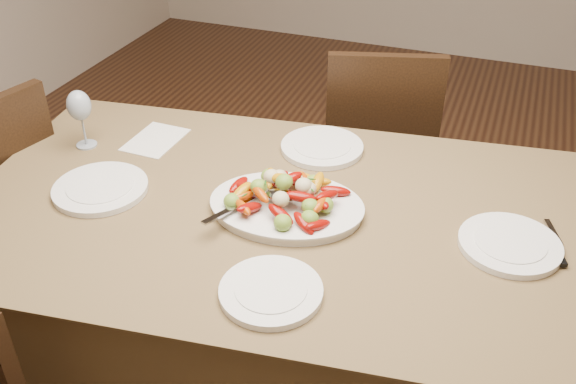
% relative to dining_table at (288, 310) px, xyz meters
% --- Properties ---
extents(floor, '(6.00, 6.00, 0.00)m').
position_rel_dining_table_xyz_m(floor, '(0.21, 0.28, -0.38)').
color(floor, '#391F11').
rests_on(floor, ground).
extents(dining_table, '(1.96, 1.27, 0.76)m').
position_rel_dining_table_xyz_m(dining_table, '(0.00, 0.00, 0.00)').
color(dining_table, brown).
rests_on(dining_table, ground).
extents(chair_far, '(0.52, 0.52, 0.95)m').
position_rel_dining_table_xyz_m(chair_far, '(0.04, 0.92, 0.10)').
color(chair_far, black).
rests_on(chair_far, ground).
extents(serving_platter, '(0.45, 0.36, 0.02)m').
position_rel_dining_table_xyz_m(serving_platter, '(-0.00, -0.01, 0.39)').
color(serving_platter, white).
rests_on(serving_platter, dining_table).
extents(roasted_vegetables, '(0.37, 0.27, 0.09)m').
position_rel_dining_table_xyz_m(roasted_vegetables, '(-0.00, -0.01, 0.45)').
color(roasted_vegetables, '#750804').
rests_on(roasted_vegetables, serving_platter).
extents(serving_spoon, '(0.28, 0.15, 0.03)m').
position_rel_dining_table_xyz_m(serving_spoon, '(-0.06, -0.05, 0.43)').
color(serving_spoon, '#9EA0A8').
rests_on(serving_spoon, serving_platter).
extents(plate_left, '(0.27, 0.27, 0.02)m').
position_rel_dining_table_xyz_m(plate_left, '(-0.54, -0.10, 0.39)').
color(plate_left, white).
rests_on(plate_left, dining_table).
extents(plate_right, '(0.26, 0.26, 0.02)m').
position_rel_dining_table_xyz_m(plate_right, '(0.59, 0.05, 0.39)').
color(plate_right, white).
rests_on(plate_right, dining_table).
extents(plate_far, '(0.26, 0.26, 0.02)m').
position_rel_dining_table_xyz_m(plate_far, '(-0.02, 0.35, 0.39)').
color(plate_far, white).
rests_on(plate_far, dining_table).
extents(plate_near, '(0.24, 0.24, 0.02)m').
position_rel_dining_table_xyz_m(plate_near, '(0.08, -0.33, 0.39)').
color(plate_near, white).
rests_on(plate_near, dining_table).
extents(wine_glass, '(0.08, 0.08, 0.20)m').
position_rel_dining_table_xyz_m(wine_glass, '(-0.74, 0.11, 0.48)').
color(wine_glass, '#8C99A5').
rests_on(wine_glass, dining_table).
extents(menu_card, '(0.16, 0.21, 0.00)m').
position_rel_dining_table_xyz_m(menu_card, '(-0.55, 0.22, 0.38)').
color(menu_card, silver).
rests_on(menu_card, dining_table).
extents(table_knife, '(0.09, 0.19, 0.01)m').
position_rel_dining_table_xyz_m(table_knife, '(0.70, 0.09, 0.38)').
color(table_knife, '#9EA0A8').
rests_on(table_knife, dining_table).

